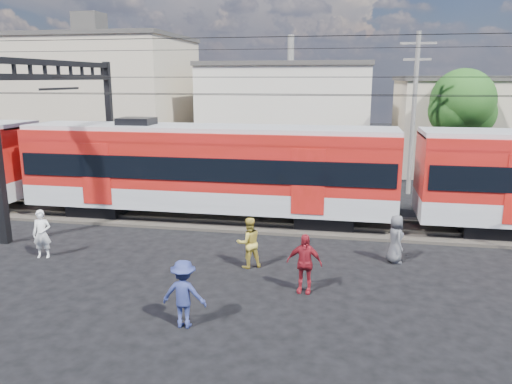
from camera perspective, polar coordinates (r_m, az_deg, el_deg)
ground at (r=14.28m, az=-1.60°, el=-12.66°), size 120.00×120.00×0.00m
track_bed at (r=21.65m, az=2.92°, el=-3.50°), size 70.00×3.40×0.12m
rail_near at (r=20.90m, az=2.65°, el=-3.75°), size 70.00×0.12×0.12m
rail_far at (r=22.33m, az=3.19°, el=-2.67°), size 70.00×0.12×0.12m
commuter_train at (r=21.72m, az=-4.99°, el=2.87°), size 50.30×3.08×4.17m
catenary at (r=23.57m, az=-18.57°, el=9.74°), size 70.00×9.30×7.52m
building_west at (r=41.62m, az=-17.94°, el=10.20°), size 14.28×10.20×9.30m
building_midwest at (r=39.95m, az=3.90°, el=9.26°), size 12.24×12.24×7.30m
utility_pole_mid at (r=27.82m, az=17.58°, el=8.94°), size 1.80×0.24×8.50m
tree_near at (r=31.38m, az=22.81°, el=9.16°), size 3.82×3.64×6.72m
pedestrian_a at (r=18.98m, az=-23.27°, el=-4.42°), size 0.70×0.55×1.71m
pedestrian_b at (r=16.55m, az=-0.83°, el=-5.79°), size 1.05×0.98×1.71m
pedestrian_c at (r=12.88m, az=-8.25°, el=-11.44°), size 1.15×0.67×1.76m
pedestrian_d at (r=14.74m, az=5.54°, el=-8.10°), size 1.08×0.53×1.79m
pedestrian_e at (r=17.64m, az=15.66°, el=-5.20°), size 0.72×0.92×1.66m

